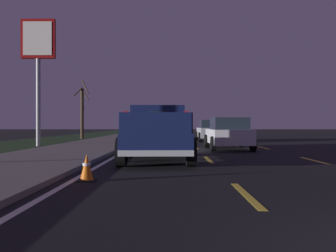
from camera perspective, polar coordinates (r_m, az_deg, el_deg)
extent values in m
plane|color=black|center=(29.50, 6.43, -2.15)|extent=(144.00, 144.00, 0.00)
cube|color=slate|center=(29.67, -8.04, -2.02)|extent=(108.00, 4.00, 0.12)
cube|color=#1E3819|center=(30.82, -17.28, -2.05)|extent=(108.00, 6.00, 0.01)
cube|color=yellow|center=(13.46, 21.40, -4.92)|extent=(2.40, 0.14, 0.01)
cube|color=yellow|center=(19.98, 14.40, -3.25)|extent=(2.40, 0.14, 0.01)
cube|color=yellow|center=(26.64, 10.88, -2.39)|extent=(2.40, 0.14, 0.01)
cube|color=yellow|center=(31.91, 9.15, -1.97)|extent=(2.40, 0.14, 0.01)
cube|color=yellow|center=(38.34, 7.70, -1.61)|extent=(2.40, 0.14, 0.01)
cube|color=yellow|center=(43.99, 6.78, -1.38)|extent=(2.40, 0.14, 0.01)
cube|color=yellow|center=(49.50, 6.08, -1.20)|extent=(2.40, 0.14, 0.01)
cube|color=yellow|center=(55.54, 5.48, -1.05)|extent=(2.40, 0.14, 0.01)
cube|color=yellow|center=(61.14, 5.02, -0.94)|extent=(2.40, 0.14, 0.01)
cube|color=yellow|center=(66.86, 4.64, -0.84)|extent=(2.40, 0.14, 0.01)
cube|color=yellow|center=(72.93, 4.30, -0.76)|extent=(2.40, 0.14, 0.01)
cube|color=yellow|center=(79.76, 3.97, -0.68)|extent=(2.40, 0.14, 0.01)
cube|color=yellow|center=(6.61, 11.86, -10.23)|extent=(2.40, 0.14, 0.01)
cube|color=yellow|center=(12.94, 6.23, -5.12)|extent=(2.40, 0.14, 0.01)
cube|color=yellow|center=(19.64, 4.27, -3.31)|extent=(2.40, 0.14, 0.01)
cube|color=yellow|center=(24.80, 3.49, -2.58)|extent=(2.40, 0.14, 0.01)
cube|color=yellow|center=(31.52, 2.86, -1.99)|extent=(2.40, 0.14, 0.01)
cube|color=yellow|center=(37.92, 2.47, -1.63)|extent=(2.40, 0.14, 0.01)
cube|color=yellow|center=(43.84, 2.21, -1.38)|extent=(2.40, 0.14, 0.01)
cube|color=yellow|center=(50.54, 1.99, -1.17)|extent=(2.40, 0.14, 0.01)
cube|color=yellow|center=(55.86, 1.85, -1.05)|extent=(2.40, 0.14, 0.01)
cube|color=yellow|center=(62.52, 1.71, -0.92)|extent=(2.40, 0.14, 0.01)
cube|color=yellow|center=(68.25, 1.61, -0.82)|extent=(2.40, 0.14, 0.01)
cube|color=yellow|center=(74.70, 1.52, -0.74)|extent=(2.40, 0.14, 0.01)
cube|color=yellow|center=(79.83, 1.46, -0.68)|extent=(2.40, 0.14, 0.01)
cube|color=silver|center=(29.42, -3.60, -2.15)|extent=(108.00, 0.14, 0.01)
cube|color=#141E4C|center=(12.47, -1.64, -2.25)|extent=(5.44, 2.12, 0.60)
cube|color=#141E4C|center=(13.65, -1.56, 1.11)|extent=(2.20, 1.89, 0.90)
cube|color=#1E2833|center=(12.60, -1.63, 1.42)|extent=(0.07, 1.44, 0.50)
cube|color=#141E4C|center=(11.43, -6.43, 0.44)|extent=(3.03, 0.15, 0.56)
cube|color=#141E4C|center=(11.40, 3.01, 0.44)|extent=(3.03, 0.15, 0.56)
cube|color=#141E4C|center=(9.80, -1.87, 0.48)|extent=(0.12, 1.88, 0.56)
cube|color=silver|center=(9.83, -1.87, -4.19)|extent=(0.17, 2.00, 0.16)
cube|color=red|center=(9.86, -6.52, 1.64)|extent=(0.06, 0.14, 0.20)
cube|color=red|center=(9.83, 2.80, 1.65)|extent=(0.06, 0.14, 0.20)
ellipsoid|color=#193823|center=(11.38, -1.72, 0.64)|extent=(2.63, 1.58, 0.64)
sphere|color=silver|center=(11.89, -3.41, -0.05)|extent=(0.40, 0.40, 0.40)
sphere|color=beige|center=(10.78, -0.17, -0.18)|extent=(0.34, 0.34, 0.34)
cylinder|color=black|center=(14.31, -5.54, -2.94)|extent=(0.84, 0.28, 0.84)
cylinder|color=black|center=(14.28, 2.49, -2.94)|extent=(0.84, 0.28, 0.84)
cylinder|color=black|center=(10.77, -7.12, -3.97)|extent=(0.84, 0.28, 0.84)
cylinder|color=black|center=(10.73, 3.58, -3.98)|extent=(0.84, 0.28, 0.84)
cube|color=#B2B5BA|center=(27.42, 6.58, -1.01)|extent=(4.40, 1.81, 0.70)
cube|color=#1E2833|center=(27.17, 6.63, 0.31)|extent=(2.47, 1.59, 0.56)
cylinder|color=black|center=(28.84, 4.49, -1.53)|extent=(0.68, 0.22, 0.68)
cylinder|color=black|center=(29.02, 8.04, -1.52)|extent=(0.68, 0.22, 0.68)
cylinder|color=black|center=(25.86, 4.94, -1.72)|extent=(0.68, 0.22, 0.68)
cylinder|color=black|center=(26.06, 8.89, -1.71)|extent=(0.68, 0.22, 0.68)
cube|color=red|center=(25.28, 7.08, -1.00)|extent=(0.08, 1.51, 0.10)
cube|color=silver|center=(18.59, 9.15, -1.57)|extent=(4.41, 1.82, 0.70)
cube|color=#1E2833|center=(18.33, 9.27, 0.37)|extent=(2.47, 1.60, 0.56)
cylinder|color=black|center=(19.97, 5.93, -2.28)|extent=(0.68, 0.22, 0.68)
cylinder|color=black|center=(20.23, 11.02, -2.26)|extent=(0.68, 0.22, 0.68)
cylinder|color=black|center=(17.00, 6.93, -2.72)|extent=(0.68, 0.22, 0.68)
cylinder|color=black|center=(17.30, 12.87, -2.67)|extent=(0.68, 0.22, 0.68)
cube|color=red|center=(16.47, 10.31, -1.63)|extent=(0.09, 1.51, 0.10)
cylinder|color=#99999E|center=(22.17, -19.22, 6.27)|extent=(0.24, 0.24, 7.11)
cube|color=maroon|center=(22.56, -19.23, 12.47)|extent=(0.24, 1.90, 2.20)
cube|color=silver|center=(22.44, -19.34, 12.54)|extent=(0.04, 1.60, 1.87)
cylinder|color=#423323|center=(32.77, -12.99, 1.85)|extent=(0.28, 0.28, 4.32)
cylinder|color=#423323|center=(32.51, -12.57, 4.70)|extent=(0.61, 0.74, 0.97)
cylinder|color=#423323|center=(32.41, -12.58, 5.90)|extent=(0.91, 0.82, 1.31)
cylinder|color=#423323|center=(32.62, -13.58, 5.12)|extent=(0.70, 0.65, 0.88)
cylinder|color=#423323|center=(33.36, -12.86, 3.35)|extent=(1.19, 0.23, 0.96)
cube|color=black|center=(8.18, -12.33, -8.14)|extent=(0.36, 0.36, 0.03)
cone|color=orange|center=(8.15, -12.33, -6.12)|extent=(0.28, 0.28, 0.55)
cylinder|color=white|center=(8.14, -12.33, -5.74)|extent=(0.17, 0.17, 0.06)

